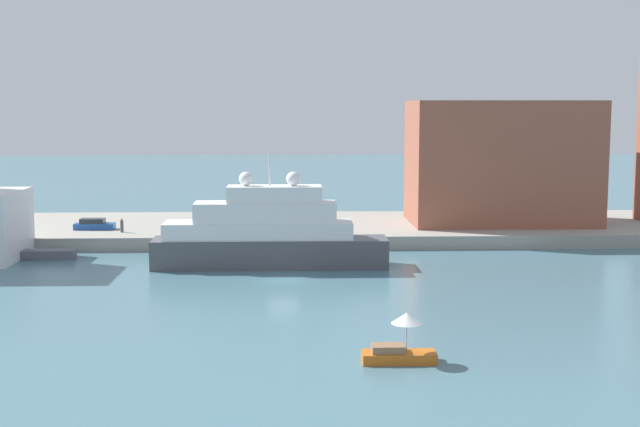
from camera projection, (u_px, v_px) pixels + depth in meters
name	position (u px, v px, depth m)	size (l,w,h in m)	color
ground	(283.00, 281.00, 76.49)	(400.00, 400.00, 0.00)	slate
quay_dock	(285.00, 229.00, 103.50)	(110.00, 22.67, 1.48)	gray
large_yacht	(267.00, 235.00, 82.83)	(22.57, 4.45, 11.13)	#4C4C51
small_motorboat	(400.00, 345.00, 52.04)	(4.49, 1.90, 3.08)	#C66019
work_barge	(45.00, 254.00, 87.43)	(6.07, 1.77, 0.93)	#595966
harbor_building	(501.00, 162.00, 102.88)	(21.64, 12.21, 14.61)	#93513D
parked_car	(94.00, 225.00, 98.03)	(4.50, 1.71, 1.26)	#1E4C99
person_figure	(122.00, 226.00, 95.73)	(0.36, 0.36, 1.58)	#4C4C4C
mooring_bollard	(276.00, 232.00, 93.27)	(0.42, 0.42, 0.79)	black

